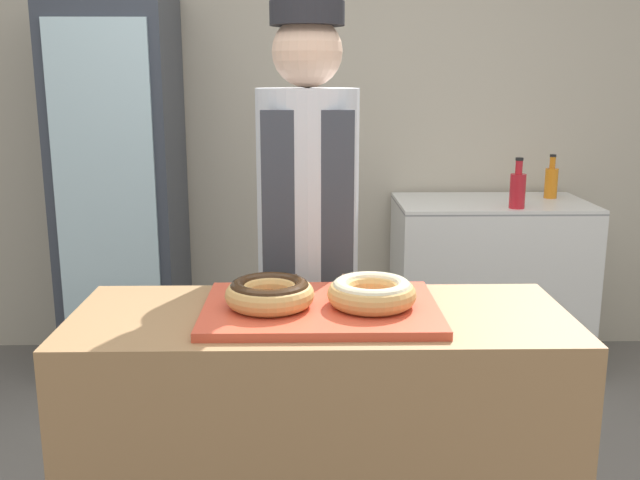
{
  "coord_description": "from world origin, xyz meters",
  "views": [
    {
      "loc": [
        -0.03,
        -1.83,
        1.52
      ],
      "look_at": [
        0.0,
        0.1,
        1.08
      ],
      "focal_mm": 40.0,
      "sensor_mm": 36.0,
      "label": 1
    }
  ],
  "objects": [
    {
      "name": "baker_person",
      "position": [
        -0.03,
        0.54,
        0.94
      ],
      "size": [
        0.34,
        0.34,
        1.76
      ],
      "color": "#4C4C51",
      "rests_on": "ground_plane"
    },
    {
      "name": "display_counter",
      "position": [
        0.0,
        0.0,
        0.45
      ],
      "size": [
        1.34,
        0.54,
        0.9
      ],
      "color": "#997047",
      "rests_on": "ground_plane"
    },
    {
      "name": "brownie_back_left",
      "position": [
        -0.11,
        0.15,
        0.94
      ],
      "size": [
        0.09,
        0.09,
        0.03
      ],
      "color": "#382111",
      "rests_on": "serving_tray"
    },
    {
      "name": "donut_chocolate_glaze",
      "position": [
        -0.14,
        -0.01,
        0.96
      ],
      "size": [
        0.24,
        0.24,
        0.07
      ],
      "color": "tan",
      "rests_on": "serving_tray"
    },
    {
      "name": "wall_back",
      "position": [
        0.0,
        2.13,
        1.35
      ],
      "size": [
        8.0,
        0.06,
        2.7
      ],
      "color": "#BCB29E",
      "rests_on": "ground_plane"
    },
    {
      "name": "serving_tray",
      "position": [
        0.0,
        0.0,
        0.91
      ],
      "size": [
        0.63,
        0.44,
        0.02
      ],
      "color": "#D84C33",
      "rests_on": "display_counter"
    },
    {
      "name": "bottle_orange",
      "position": [
        1.25,
        1.87,
        0.99
      ],
      "size": [
        0.07,
        0.07,
        0.23
      ],
      "color": "orange",
      "rests_on": "chest_freezer"
    },
    {
      "name": "donut_light_glaze",
      "position": [
        0.14,
        -0.01,
        0.96
      ],
      "size": [
        0.24,
        0.24,
        0.07
      ],
      "color": "tan",
      "rests_on": "serving_tray"
    },
    {
      "name": "bottle_red",
      "position": [
        0.99,
        1.57,
        0.99
      ],
      "size": [
        0.08,
        0.08,
        0.25
      ],
      "color": "red",
      "rests_on": "chest_freezer"
    },
    {
      "name": "brownie_back_right",
      "position": [
        0.11,
        0.15,
        0.94
      ],
      "size": [
        0.09,
        0.09,
        0.03
      ],
      "color": "#382111",
      "rests_on": "serving_tray"
    },
    {
      "name": "beverage_fridge",
      "position": [
        -0.98,
        1.77,
        0.97
      ],
      "size": [
        0.57,
        0.6,
        1.94
      ],
      "color": "#333842",
      "rests_on": "ground_plane"
    },
    {
      "name": "chest_freezer",
      "position": [
        0.92,
        1.78,
        0.45
      ],
      "size": [
        0.98,
        0.58,
        0.9
      ],
      "color": "white",
      "rests_on": "ground_plane"
    }
  ]
}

